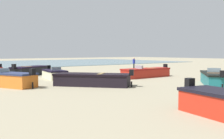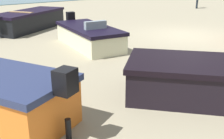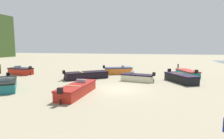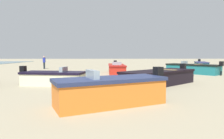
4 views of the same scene
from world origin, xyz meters
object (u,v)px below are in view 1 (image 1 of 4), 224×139
boat_black_3 (30,71)px  boat_teal_7 (216,79)px  boat_orange_5 (10,79)px  boat_red_1 (146,73)px  boat_black_4 (93,80)px  boat_cream_6 (54,74)px  beach_walker_foreground (134,62)px

boat_black_3 → boat_teal_7: size_ratio=0.94×
boat_orange_5 → boat_red_1: bearing=-27.8°
boat_black_4 → boat_orange_5: boat_orange_5 is taller
boat_cream_6 → boat_teal_7: 13.14m
boat_cream_6 → boat_teal_7: size_ratio=0.82×
boat_black_4 → boat_orange_5: 5.50m
boat_red_1 → boat_black_3: size_ratio=1.21×
boat_orange_5 → boat_teal_7: 14.08m
boat_orange_5 → beach_walker_foreground: size_ratio=2.54×
boat_cream_6 → boat_red_1: bearing=161.2°
boat_teal_7 → boat_black_4: bearing=-165.1°
boat_red_1 → beach_walker_foreground: size_ratio=3.32×
beach_walker_foreground → boat_cream_6: bearing=-18.7°
boat_black_3 → boat_black_4: 10.84m
boat_black_3 → boat_orange_5: (4.30, 7.86, 0.03)m
boat_orange_5 → boat_black_4: bearing=-56.4°
boat_cream_6 → boat_teal_7: (-6.88, 11.19, 0.05)m
boat_red_1 → boat_cream_6: (7.27, -4.04, -0.03)m
boat_red_1 → boat_orange_5: size_ratio=1.31×
boat_black_4 → boat_cream_6: 6.15m
boat_black_3 → boat_black_4: size_ratio=0.88×
boat_red_1 → boat_teal_7: boat_teal_7 is taller
boat_black_3 → boat_cream_6: boat_black_3 is taller
boat_cream_6 → boat_black_3: bearing=-75.0°
boat_black_3 → boat_orange_5: size_ratio=1.08×
boat_red_1 → boat_cream_6: bearing=61.3°
boat_black_3 → beach_walker_foreground: size_ratio=2.75×
boat_black_3 → boat_orange_5: bearing=-58.2°
boat_black_4 → boat_orange_5: (4.62, -2.98, 0.06)m
boat_orange_5 → boat_cream_6: boat_orange_5 is taller
boat_red_1 → boat_black_3: bearing=41.6°
boat_cream_6 → boat_teal_7: bearing=131.8°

